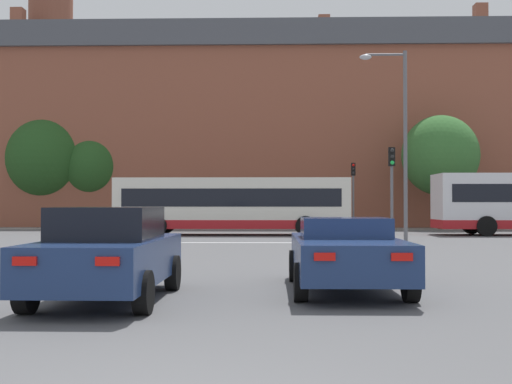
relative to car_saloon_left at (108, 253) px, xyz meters
name	(u,v)px	position (x,y,z in m)	size (l,w,h in m)	color
stop_line_strip	(255,243)	(2.01, 15.79, -0.78)	(8.77, 0.30, 0.01)	silver
far_pavement	(261,229)	(2.01, 30.60, -0.78)	(69.74, 2.50, 0.01)	gray
brick_civic_building	(251,132)	(1.02, 40.14, 6.48)	(47.22, 15.12, 21.43)	brown
car_saloon_left	(108,253)	(0.00, 0.00, 0.00)	(1.94, 4.29, 1.54)	navy
car_roadster_right	(346,253)	(4.05, 1.35, -0.09)	(2.00, 4.50, 1.34)	navy
bus_crossing_lead	(233,205)	(0.66, 22.42, 0.78)	(11.89, 2.73, 2.91)	silver
traffic_light_far_right	(353,185)	(7.81, 29.87, 2.03)	(0.26, 0.31, 4.18)	slate
traffic_light_near_right	(392,178)	(7.77, 16.75, 1.92)	(0.26, 0.31, 3.99)	slate
street_lamp_junction	(398,127)	(7.92, 16.12, 4.00)	(1.96, 0.36, 7.95)	slate
pedestrian_waiting	(134,212)	(-6.09, 30.05, 0.30)	(0.45, 0.43, 1.82)	brown
pedestrian_walking_east	(266,213)	(2.32, 31.45, 0.23)	(0.44, 0.31, 1.71)	brown
pedestrian_walking_west	(256,213)	(1.68, 30.84, 0.20)	(0.45, 0.41, 1.68)	brown
tree_by_building	(51,160)	(-13.13, 34.86, 3.98)	(6.38, 6.38, 8.11)	#4C3823
tree_kerbside	(95,168)	(-9.79, 34.40, 3.36)	(4.55, 4.55, 6.54)	#4C3823
tree_distant	(440,156)	(13.25, 29.90, 3.85)	(4.79, 4.79, 7.16)	#4C3823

